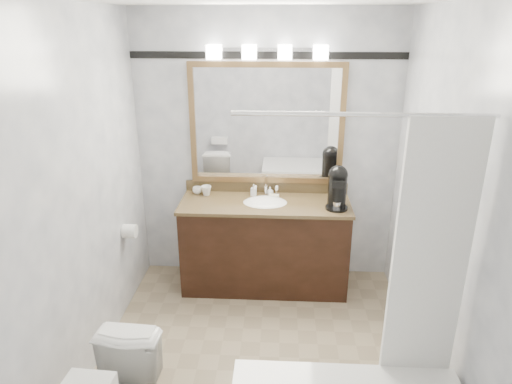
% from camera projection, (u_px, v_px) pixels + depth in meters
% --- Properties ---
extents(room, '(2.42, 2.62, 2.52)m').
position_uv_depth(room, '(260.00, 203.00, 3.01)').
color(room, gray).
rests_on(room, ground).
extents(vanity, '(1.53, 0.58, 0.97)m').
position_uv_depth(vanity, '(265.00, 243.00, 4.24)').
color(vanity, black).
rests_on(vanity, ground).
extents(mirror, '(1.40, 0.04, 1.10)m').
position_uv_depth(mirror, '(267.00, 124.00, 4.12)').
color(mirror, olive).
rests_on(mirror, room).
extents(vanity_light_bar, '(1.02, 0.14, 0.12)m').
position_uv_depth(vanity_light_bar, '(267.00, 52.00, 3.84)').
color(vanity_light_bar, silver).
rests_on(vanity_light_bar, room).
extents(accent_stripe, '(2.40, 0.01, 0.06)m').
position_uv_depth(accent_stripe, '(267.00, 55.00, 3.91)').
color(accent_stripe, black).
rests_on(accent_stripe, room).
extents(tp_roll, '(0.11, 0.12, 0.12)m').
position_uv_depth(tp_roll, '(130.00, 231.00, 3.88)').
color(tp_roll, white).
rests_on(tp_roll, room).
extents(coffee_maker, '(0.19, 0.24, 0.37)m').
position_uv_depth(coffee_maker, '(338.00, 186.00, 3.93)').
color(coffee_maker, black).
rests_on(coffee_maker, vanity).
extents(cup_left, '(0.11, 0.11, 0.07)m').
position_uv_depth(cup_left, '(197.00, 190.00, 4.28)').
color(cup_left, white).
rests_on(cup_left, vanity).
extents(cup_right, '(0.11, 0.11, 0.09)m').
position_uv_depth(cup_right, '(206.00, 191.00, 4.25)').
color(cup_right, white).
rests_on(cup_right, vanity).
extents(soap_bottle_a, '(0.06, 0.06, 0.11)m').
position_uv_depth(soap_bottle_a, '(254.00, 190.00, 4.23)').
color(soap_bottle_a, white).
rests_on(soap_bottle_a, vanity).
extents(soap_bottle_b, '(0.07, 0.07, 0.08)m').
position_uv_depth(soap_bottle_b, '(270.00, 191.00, 4.25)').
color(soap_bottle_b, white).
rests_on(soap_bottle_b, vanity).
extents(soap_bar, '(0.10, 0.07, 0.03)m').
position_uv_depth(soap_bar, '(274.00, 196.00, 4.20)').
color(soap_bar, beige).
rests_on(soap_bar, vanity).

